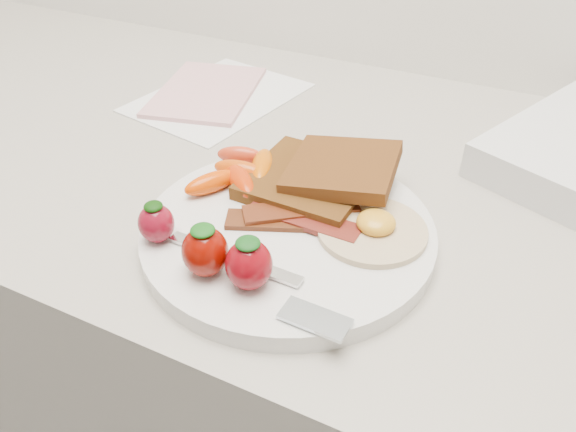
% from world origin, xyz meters
% --- Properties ---
extents(counter, '(2.00, 0.60, 0.90)m').
position_xyz_m(counter, '(0.00, 1.70, 0.45)').
color(counter, gray).
rests_on(counter, ground).
extents(plate, '(0.27, 0.27, 0.02)m').
position_xyz_m(plate, '(-0.00, 1.56, 0.91)').
color(plate, silver).
rests_on(plate, counter).
extents(toast_lower, '(0.12, 0.12, 0.01)m').
position_xyz_m(toast_lower, '(-0.01, 1.63, 0.93)').
color(toast_lower, '#45240F').
rests_on(toast_lower, plate).
extents(toast_upper, '(0.12, 0.12, 0.02)m').
position_xyz_m(toast_upper, '(0.02, 1.64, 0.94)').
color(toast_upper, '#4F2B0E').
rests_on(toast_upper, toast_lower).
extents(fried_egg, '(0.12, 0.12, 0.02)m').
position_xyz_m(fried_egg, '(0.07, 1.59, 0.92)').
color(fried_egg, silver).
rests_on(fried_egg, plate).
extents(bacon_strips, '(0.13, 0.10, 0.01)m').
position_xyz_m(bacon_strips, '(0.00, 1.57, 0.92)').
color(bacon_strips, '#39190C').
rests_on(bacon_strips, plate).
extents(baby_carrots, '(0.08, 0.11, 0.02)m').
position_xyz_m(baby_carrots, '(-0.08, 1.61, 0.93)').
color(baby_carrots, '#C94406').
rests_on(baby_carrots, plate).
extents(strawberries, '(0.14, 0.05, 0.05)m').
position_xyz_m(strawberries, '(-0.03, 1.48, 0.94)').
color(strawberries, maroon).
rests_on(strawberries, plate).
extents(fork, '(0.18, 0.05, 0.00)m').
position_xyz_m(fork, '(0.02, 1.48, 0.92)').
color(fork, silver).
rests_on(fork, plate).
extents(paper_sheet, '(0.21, 0.25, 0.00)m').
position_xyz_m(paper_sheet, '(-0.22, 1.80, 0.90)').
color(paper_sheet, white).
rests_on(paper_sheet, counter).
extents(notepad, '(0.17, 0.21, 0.01)m').
position_xyz_m(notepad, '(-0.24, 1.80, 0.91)').
color(notepad, '#D3979C').
rests_on(notepad, paper_sheet).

